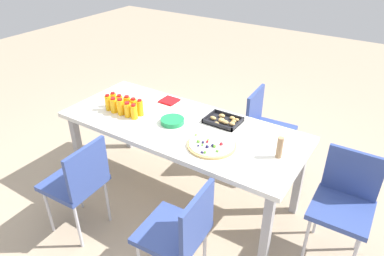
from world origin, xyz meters
TOP-DOWN VIEW (x-y plane):
  - ground_plane at (0.00, 0.00)m, footprint 12.00×12.00m
  - party_table at (0.00, 0.00)m, footprint 2.03×0.84m
  - chair_near_left at (-0.40, -0.77)m, footprint 0.42×0.42m
  - chair_end at (1.32, 0.10)m, footprint 0.41×0.41m
  - chair_near_right at (0.52, -0.77)m, footprint 0.43×0.43m
  - chair_far_right at (0.44, 0.76)m, footprint 0.42×0.42m
  - juice_bottle_0 at (-0.68, -0.13)m, footprint 0.05×0.05m
  - juice_bottle_1 at (-0.61, -0.14)m, footprint 0.06×0.06m
  - juice_bottle_2 at (-0.53, -0.14)m, footprint 0.06×0.06m
  - juice_bottle_3 at (-0.45, -0.13)m, footprint 0.06×0.06m
  - juice_bottle_4 at (-0.38, -0.13)m, footprint 0.06×0.06m
  - juice_bottle_5 at (-0.68, -0.06)m, footprint 0.06×0.06m
  - juice_bottle_6 at (-0.61, -0.06)m, footprint 0.06×0.06m
  - juice_bottle_7 at (-0.52, -0.06)m, footprint 0.06×0.06m
  - juice_bottle_8 at (-0.45, -0.06)m, footprint 0.06×0.06m
  - juice_bottle_9 at (-0.38, -0.06)m, footprint 0.05×0.05m
  - fruit_pizza at (0.37, -0.14)m, footprint 0.37×0.37m
  - snack_tray at (0.27, 0.22)m, footprint 0.28×0.22m
  - plate_stack at (-0.07, -0.02)m, footprint 0.19×0.19m
  - napkin_stack at (-0.33, 0.29)m, footprint 0.15×0.15m
  - cardboard_tube at (0.84, -0.01)m, footprint 0.04×0.04m

SIDE VIEW (x-z plane):
  - ground_plane at x=0.00m, z-range 0.00..0.00m
  - chair_near_left at x=-0.40m, z-range 0.09..0.92m
  - chair_end at x=1.32m, z-range 0.09..0.92m
  - chair_near_right at x=0.52m, z-range 0.09..0.92m
  - chair_far_right at x=0.44m, z-range 0.09..0.92m
  - party_table at x=0.00m, z-range 0.30..1.04m
  - napkin_stack at x=-0.33m, z-range 0.74..0.75m
  - fruit_pizza at x=0.37m, z-range 0.73..0.77m
  - snack_tray at x=0.27m, z-range 0.73..0.77m
  - plate_stack at x=-0.07m, z-range 0.74..0.78m
  - juice_bottle_4 at x=-0.38m, z-range 0.73..0.87m
  - juice_bottle_6 at x=-0.61m, z-range 0.73..0.87m
  - juice_bottle_3 at x=-0.45m, z-range 0.73..0.87m
  - juice_bottle_1 at x=-0.61m, z-range 0.73..0.87m
  - juice_bottle_5 at x=-0.68m, z-range 0.73..0.87m
  - juice_bottle_8 at x=-0.45m, z-range 0.73..0.87m
  - juice_bottle_7 at x=-0.52m, z-range 0.73..0.88m
  - juice_bottle_0 at x=-0.68m, z-range 0.73..0.88m
  - juice_bottle_9 at x=-0.38m, z-range 0.73..0.88m
  - juice_bottle_2 at x=-0.53m, z-range 0.73..0.88m
  - cardboard_tube at x=0.84m, z-range 0.74..0.90m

